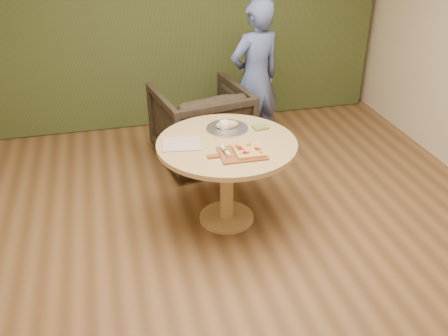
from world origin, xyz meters
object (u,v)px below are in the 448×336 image
flatbread_pizza (249,151)px  bread_roll (226,125)px  serving_tray (227,128)px  pedestal_table (227,157)px  person_standing (255,79)px  armchair (201,121)px  pizza_paddle (241,153)px  cutlery_roll (226,151)px

flatbread_pizza → bread_roll: (-0.06, 0.47, 0.02)m
flatbread_pizza → serving_tray: 0.48m
pedestal_table → flatbread_pizza: size_ratio=5.06×
pedestal_table → person_standing: size_ratio=0.70×
bread_roll → armchair: 0.96m
pizza_paddle → bread_roll: bread_roll is taller
pedestal_table → pizza_paddle: 0.28m
flatbread_pizza → cutlery_roll: (-0.18, 0.04, 0.00)m
pedestal_table → bread_roll: bread_roll is taller
armchair → person_standing: person_standing is taller
pizza_paddle → bread_roll: bearing=90.7°
serving_tray → bread_roll: size_ratio=1.84×
pizza_paddle → serving_tray: serving_tray is taller
bread_roll → person_standing: 1.14m
pedestal_table → serving_tray: size_ratio=3.19×
cutlery_roll → pedestal_table: bearing=65.8°
pizza_paddle → armchair: size_ratio=0.50×
pizza_paddle → flatbread_pizza: size_ratio=2.00×
cutlery_roll → armchair: size_ratio=0.22×
bread_roll → person_standing: (0.56, 0.99, 0.02)m
armchair → person_standing: bearing=178.1°
pedestal_table → serving_tray: (0.06, 0.23, 0.15)m
bread_roll → armchair: (-0.04, 0.90, -0.35)m
armchair → bread_roll: bearing=81.7°
person_standing → cutlery_roll: bearing=46.8°
flatbread_pizza → serving_tray: flatbread_pizza is taller
cutlery_roll → person_standing: size_ratio=0.12×
bread_roll → person_standing: size_ratio=0.12×
flatbread_pizza → cutlery_roll: bearing=168.6°
person_standing → pedestal_table: bearing=45.4°
pedestal_table → flatbread_pizza: (0.11, -0.24, 0.17)m
pizza_paddle → armchair: 1.40m
pizza_paddle → serving_tray: (0.01, 0.46, -0.00)m
bread_roll → serving_tray: bearing=0.0°
pedestal_table → armchair: armchair is taller
cutlery_roll → bread_roll: bread_roll is taller
serving_tray → person_standing: person_standing is taller
flatbread_pizza → person_standing: bearing=71.1°
pedestal_table → bread_roll: (0.05, 0.23, 0.18)m
flatbread_pizza → cutlery_roll: 0.18m
pedestal_table → person_standing: 1.38m
flatbread_pizza → armchair: (-0.10, 1.37, -0.33)m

